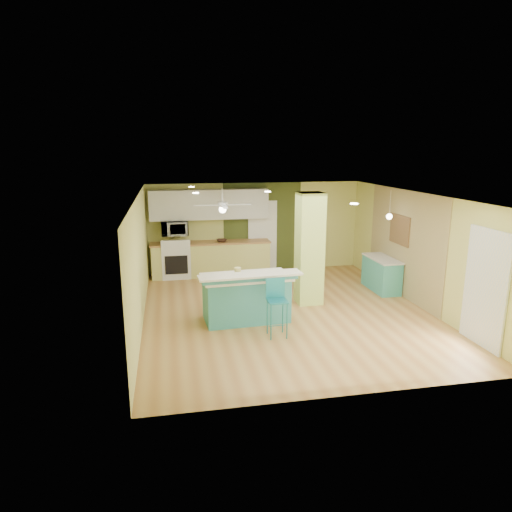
# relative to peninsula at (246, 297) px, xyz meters

# --- Properties ---
(floor) EXTENTS (6.00, 7.00, 0.01)m
(floor) POSITION_rel_peninsula_xyz_m (0.92, 0.33, -0.50)
(floor) COLOR #A26E38
(floor) RESTS_ON ground
(ceiling) EXTENTS (6.00, 7.00, 0.01)m
(ceiling) POSITION_rel_peninsula_xyz_m (0.92, 0.33, 2.01)
(ceiling) COLOR white
(ceiling) RESTS_ON wall_back
(wall_back) EXTENTS (6.00, 0.01, 2.50)m
(wall_back) POSITION_rel_peninsula_xyz_m (0.92, 3.83, 0.75)
(wall_back) COLOR #CBCB6D
(wall_back) RESTS_ON floor
(wall_front) EXTENTS (6.00, 0.01, 2.50)m
(wall_front) POSITION_rel_peninsula_xyz_m (0.92, -3.18, 0.75)
(wall_front) COLOR #CBCB6D
(wall_front) RESTS_ON floor
(wall_left) EXTENTS (0.01, 7.00, 2.50)m
(wall_left) POSITION_rel_peninsula_xyz_m (-2.08, 0.33, 0.75)
(wall_left) COLOR #CBCB6D
(wall_left) RESTS_ON floor
(wall_right) EXTENTS (0.01, 7.00, 2.50)m
(wall_right) POSITION_rel_peninsula_xyz_m (3.93, 0.33, 0.75)
(wall_right) COLOR #CBCB6D
(wall_right) RESTS_ON floor
(wood_panel) EXTENTS (0.02, 3.40, 2.50)m
(wood_panel) POSITION_rel_peninsula_xyz_m (3.91, 0.93, 0.75)
(wood_panel) COLOR #907D52
(wood_panel) RESTS_ON floor
(olive_accent) EXTENTS (2.20, 0.02, 2.50)m
(olive_accent) POSITION_rel_peninsula_xyz_m (1.12, 3.81, 0.75)
(olive_accent) COLOR #3E491D
(olive_accent) RESTS_ON floor
(interior_door) EXTENTS (0.82, 0.05, 2.00)m
(interior_door) POSITION_rel_peninsula_xyz_m (1.12, 3.79, 0.50)
(interior_door) COLOR white
(interior_door) RESTS_ON floor
(french_door) EXTENTS (0.04, 1.08, 2.10)m
(french_door) POSITION_rel_peninsula_xyz_m (3.89, -1.97, 0.55)
(french_door) COLOR white
(french_door) RESTS_ON floor
(column) EXTENTS (0.55, 0.55, 2.50)m
(column) POSITION_rel_peninsula_xyz_m (1.57, 0.83, 0.75)
(column) COLOR #B7D060
(column) RESTS_ON floor
(kitchen_run) EXTENTS (3.25, 0.63, 0.94)m
(kitchen_run) POSITION_rel_peninsula_xyz_m (-0.38, 3.53, -0.03)
(kitchen_run) COLOR #C7C568
(kitchen_run) RESTS_ON floor
(stove) EXTENTS (0.76, 0.66, 1.08)m
(stove) POSITION_rel_peninsula_xyz_m (-1.33, 3.52, -0.04)
(stove) COLOR silver
(stove) RESTS_ON floor
(upper_cabinets) EXTENTS (3.20, 0.34, 0.80)m
(upper_cabinets) POSITION_rel_peninsula_xyz_m (-0.38, 3.65, 1.45)
(upper_cabinets) COLOR silver
(upper_cabinets) RESTS_ON wall_back
(microwave) EXTENTS (0.70, 0.48, 0.39)m
(microwave) POSITION_rel_peninsula_xyz_m (-1.33, 3.53, 0.85)
(microwave) COLOR silver
(microwave) RESTS_ON wall_back
(ceiling_fan) EXTENTS (1.41, 1.41, 0.61)m
(ceiling_fan) POSITION_rel_peninsula_xyz_m (-0.18, 2.33, 1.58)
(ceiling_fan) COLOR silver
(ceiling_fan) RESTS_ON ceiling
(pendant_lamp) EXTENTS (0.14, 0.14, 0.69)m
(pendant_lamp) POSITION_rel_peninsula_xyz_m (3.57, 1.08, 1.39)
(pendant_lamp) COLOR silver
(pendant_lamp) RESTS_ON ceiling
(wall_decor) EXTENTS (0.03, 0.90, 0.70)m
(wall_decor) POSITION_rel_peninsula_xyz_m (3.89, 1.13, 1.05)
(wall_decor) COLOR brown
(wall_decor) RESTS_ON wood_panel
(peninsula) EXTENTS (2.03, 1.18, 1.08)m
(peninsula) POSITION_rel_peninsula_xyz_m (0.00, 0.00, 0.00)
(peninsula) COLOR teal
(peninsula) RESTS_ON floor
(bar_stool) EXTENTS (0.36, 0.36, 1.09)m
(bar_stool) POSITION_rel_peninsula_xyz_m (0.42, -0.85, 0.23)
(bar_stool) COLOR teal
(bar_stool) RESTS_ON floor
(side_counter) EXTENTS (0.54, 1.26, 0.81)m
(side_counter) POSITION_rel_peninsula_xyz_m (3.62, 1.38, -0.09)
(side_counter) COLOR teal
(side_counter) RESTS_ON floor
(fruit_bowl) EXTENTS (0.34, 0.34, 0.07)m
(fruit_bowl) POSITION_rel_peninsula_xyz_m (-0.08, 3.47, 0.48)
(fruit_bowl) COLOR #341E15
(fruit_bowl) RESTS_ON kitchen_run
(canister) EXTENTS (0.13, 0.13, 0.17)m
(canister) POSITION_rel_peninsula_xyz_m (-0.16, 0.05, 0.52)
(canister) COLOR gold
(canister) RESTS_ON peninsula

